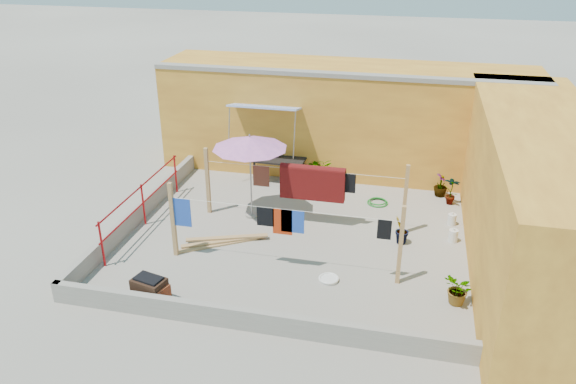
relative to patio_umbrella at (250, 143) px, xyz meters
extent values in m
plane|color=#9E998E|center=(1.35, -0.83, -2.02)|extent=(80.00, 80.00, 0.00)
cube|color=gold|center=(1.85, 3.87, -0.42)|extent=(11.00, 2.40, 3.20)
cube|color=gray|center=(1.85, 2.82, 1.13)|extent=(11.00, 0.35, 0.12)
cube|color=#2D51B2|center=(-0.25, 2.32, 0.23)|extent=(2.00, 0.79, 0.22)
cylinder|color=gray|center=(-1.20, 1.95, -0.42)|extent=(0.03, 0.30, 1.28)
cylinder|color=gray|center=(0.70, 1.95, -0.42)|extent=(0.03, 0.30, 1.28)
cube|color=gold|center=(6.55, -0.83, -0.42)|extent=(2.40, 9.00, 3.20)
cube|color=gray|center=(1.35, -4.41, -1.80)|extent=(8.30, 0.16, 0.44)
cube|color=gray|center=(-2.73, -0.83, -1.80)|extent=(0.16, 7.30, 0.44)
cylinder|color=#A01014|center=(-2.50, -3.03, -1.47)|extent=(0.05, 0.05, 1.10)
cylinder|color=#A01014|center=(-2.50, -1.03, -1.47)|extent=(0.05, 0.05, 1.10)
cylinder|color=#A01014|center=(-2.50, 0.97, -1.47)|extent=(0.05, 0.05, 1.10)
cylinder|color=#A01014|center=(-2.50, -1.03, -0.97)|extent=(0.04, 4.20, 0.04)
cylinder|color=#A01014|center=(-2.50, -1.03, -1.42)|extent=(0.04, 4.20, 0.04)
cube|color=tan|center=(-1.15, -2.23, -1.12)|extent=(0.09, 0.09, 1.80)
cube|color=tan|center=(3.85, -2.23, -1.12)|extent=(0.09, 0.09, 1.80)
cube|color=tan|center=(3.85, -0.03, -1.12)|extent=(0.09, 0.09, 1.80)
cube|color=tan|center=(-1.15, -0.03, -1.12)|extent=(0.09, 0.09, 1.80)
cylinder|color=silver|center=(1.35, -2.23, -0.57)|extent=(5.00, 0.01, 0.01)
cylinder|color=silver|center=(1.35, -0.03, -0.57)|extent=(5.00, 0.01, 0.01)
cube|color=#4F0D0D|center=(1.59, -0.03, -0.92)|extent=(1.61, 0.22, 0.81)
cube|color=black|center=(2.46, -0.03, -0.82)|extent=(0.38, 0.02, 0.50)
cube|color=#5B2B1F|center=(0.28, -0.03, -0.84)|extent=(0.42, 0.02, 0.55)
cube|color=#2046AF|center=(-0.95, -2.23, -0.91)|extent=(0.46, 0.02, 0.68)
cube|color=black|center=(0.98, -2.23, -0.79)|extent=(0.38, 0.02, 0.44)
cube|color=#B02D0E|center=(1.36, -2.23, -0.87)|extent=(0.42, 0.02, 0.60)
cube|color=#2046AF|center=(1.58, -2.23, -0.83)|extent=(0.50, 0.02, 0.53)
cube|color=black|center=(3.49, -2.23, -0.79)|extent=(0.29, 0.02, 0.44)
cylinder|color=gray|center=(0.00, 0.00, -1.99)|extent=(0.34, 0.34, 0.06)
cylinder|color=gray|center=(0.00, 0.00, -0.95)|extent=(0.04, 0.04, 2.14)
cone|color=#D170B2|center=(0.00, 0.00, 0.02)|extent=(2.15, 2.15, 0.30)
cylinder|color=gray|center=(0.00, 0.00, 0.18)|extent=(0.04, 0.04, 0.09)
cube|color=black|center=(0.15, 2.37, -1.34)|extent=(1.54, 0.82, 0.06)
cube|color=black|center=(-0.53, 2.10, -1.69)|extent=(0.06, 0.06, 0.66)
cube|color=black|center=(-0.50, 2.70, -1.69)|extent=(0.06, 0.06, 0.66)
cube|color=black|center=(0.80, 2.04, -1.69)|extent=(0.06, 0.06, 0.66)
cube|color=black|center=(0.82, 2.65, -1.69)|extent=(0.06, 0.06, 0.66)
cube|color=#A23C25|center=(-0.84, -4.03, -1.81)|extent=(0.66, 0.56, 0.41)
cube|color=#AC3C28|center=(-0.84, -4.03, -1.57)|extent=(0.28, 0.20, 0.08)
cube|color=tan|center=(-0.37, -1.64, -2.00)|extent=(1.71, 1.18, 0.04)
cube|color=tan|center=(-0.29, -1.52, -1.95)|extent=(1.78, 1.04, 0.04)
cube|color=tan|center=(-0.21, -1.40, -1.91)|extent=(1.88, 0.80, 0.04)
cube|color=black|center=(-0.92, -4.03, -1.75)|extent=(0.72, 0.57, 0.53)
cube|color=black|center=(-0.92, -4.03, -1.46)|extent=(0.59, 0.44, 0.04)
cylinder|color=silver|center=(2.42, -2.49, -1.99)|extent=(0.41, 0.41, 0.05)
torus|color=silver|center=(2.42, -2.49, -1.96)|extent=(0.44, 0.44, 0.04)
cylinder|color=silver|center=(5.05, 0.69, -1.87)|extent=(0.21, 0.21, 0.29)
cylinder|color=silver|center=(5.05, 0.69, -1.71)|extent=(0.06, 0.06, 0.05)
cylinder|color=silver|center=(5.05, -0.18, -1.86)|extent=(0.22, 0.22, 0.31)
cylinder|color=silver|center=(5.05, -0.18, -1.69)|extent=(0.06, 0.06, 0.05)
torus|color=#186F21|center=(3.13, 1.50, -2.00)|extent=(0.57, 0.57, 0.04)
torus|color=#186F21|center=(3.13, 1.50, -1.95)|extent=(0.48, 0.48, 0.04)
imported|color=#1C5A19|center=(1.31, 2.37, -1.60)|extent=(0.97, 0.93, 0.84)
imported|color=#1C5A19|center=(4.78, 2.37, -1.69)|extent=(0.40, 0.40, 0.65)
imported|color=#1C5A19|center=(5.05, 1.90, -1.61)|extent=(0.50, 0.40, 0.81)
imported|color=#1C5A19|center=(3.83, -0.57, -1.66)|extent=(0.47, 0.50, 0.72)
imported|color=#1C5A19|center=(5.05, -2.73, -1.69)|extent=(0.68, 0.73, 0.66)
camera|label=1|loc=(3.83, -12.43, 4.72)|focal=35.00mm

